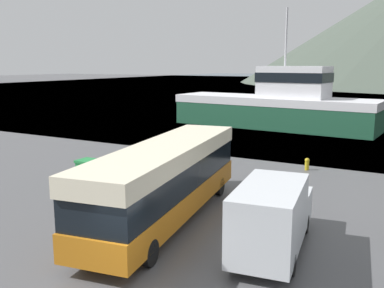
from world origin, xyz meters
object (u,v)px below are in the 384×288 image
at_px(storage_bin, 89,172).
at_px(delivery_van, 273,215).
at_px(fishing_boat, 277,104).
at_px(small_boat, 202,111).
at_px(tour_bus, 167,178).

bearing_deg(storage_bin, delivery_van, -16.55).
height_order(delivery_van, fishing_boat, fishing_boat).
distance_m(fishing_boat, small_boat, 12.97).
bearing_deg(fishing_boat, tour_bus, -167.06).
xyz_separation_m(storage_bin, small_boat, (-9.03, 31.09, -0.18)).
height_order(delivery_van, storage_bin, delivery_van).
bearing_deg(fishing_boat, storage_bin, 179.03).
xyz_separation_m(tour_bus, small_boat, (-15.59, 33.59, -1.30)).
xyz_separation_m(delivery_van, fishing_boat, (-8.96, 28.78, 1.04)).
bearing_deg(storage_bin, fishing_boat, 84.43).
bearing_deg(delivery_van, tour_bus, 162.14).
bearing_deg(fishing_boat, small_boat, 68.19).
height_order(tour_bus, delivery_van, tour_bus).
bearing_deg(delivery_van, fishing_boat, 99.87).
height_order(tour_bus, storage_bin, tour_bus).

